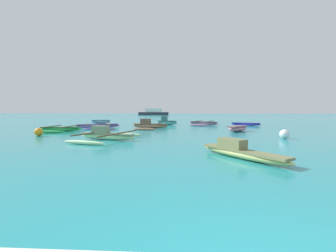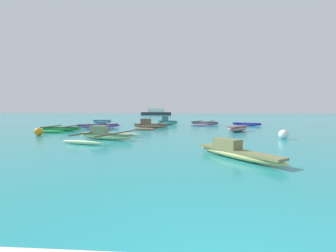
# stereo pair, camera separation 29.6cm
# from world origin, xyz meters

# --- Properties ---
(moored_boat_0) EXTENTS (3.36, 4.43, 0.75)m
(moored_boat_0) POSITION_xyz_m (-5.01, 10.79, 0.24)
(moored_boat_0) COLOR #C1E9A5
(moored_boat_0) RESTS_ON ground_plane
(moored_boat_1) EXTENTS (3.00, 1.91, 0.30)m
(moored_boat_1) POSITION_xyz_m (6.01, 22.98, 0.17)
(moored_boat_1) COLOR #3031D2
(moored_boat_1) RESTS_ON ground_plane
(moored_boat_2) EXTENTS (3.14, 3.09, 0.41)m
(moored_boat_2) POSITION_xyz_m (-10.18, 15.48, 0.18)
(moored_boat_2) COLOR green
(moored_boat_2) RESTS_ON ground_plane
(moored_boat_3) EXTENTS (2.33, 0.85, 1.02)m
(moored_boat_3) POSITION_xyz_m (-2.47, 23.45, 0.36)
(moored_boat_3) COLOR #4DAAA5
(moored_boat_3) RESTS_ON ground_plane
(moored_boat_4) EXTENTS (2.08, 2.09, 0.44)m
(moored_boat_4) POSITION_xyz_m (3.40, 15.99, 0.24)
(moored_boat_4) COLOR pink
(moored_boat_4) RESTS_ON ground_plane
(moored_boat_5) EXTENTS (2.47, 3.21, 0.62)m
(moored_boat_5) POSITION_xyz_m (1.03, 6.35, 0.22)
(moored_boat_5) COLOR #BFC06F
(moored_boat_5) RESTS_ON ground_plane
(moored_boat_6) EXTENTS (3.81, 4.47, 0.43)m
(moored_boat_6) POSITION_xyz_m (-8.46, 18.83, 0.20)
(moored_boat_6) COLOR #9575C9
(moored_boat_6) RESTS_ON ground_plane
(moored_boat_7) EXTENTS (3.28, 4.57, 0.86)m
(moored_boat_7) POSITION_xyz_m (-3.74, 18.90, 0.28)
(moored_boat_7) COLOR tan
(moored_boat_7) RESTS_ON ground_plane
(moored_boat_8) EXTENTS (3.29, 4.40, 0.45)m
(moored_boat_8) POSITION_xyz_m (1.60, 23.50, 0.21)
(moored_boat_8) COLOR #A47397
(moored_boat_8) RESTS_ON ground_plane
(moored_boat_9) EXTENTS (2.44, 1.50, 0.46)m
(moored_boat_9) POSITION_xyz_m (-10.59, 25.52, 0.26)
(moored_boat_9) COLOR #7ABBE3
(moored_boat_9) RESTS_ON ground_plane
(mooring_buoy_0) EXTENTS (0.53, 0.53, 0.53)m
(mooring_buoy_0) POSITION_xyz_m (4.93, 11.73, 0.26)
(mooring_buoy_0) COLOR white
(mooring_buoy_0) RESTS_ON ground_plane
(mooring_buoy_1) EXTENTS (0.51, 0.51, 0.51)m
(mooring_buoy_1) POSITION_xyz_m (-9.80, 12.26, 0.26)
(mooring_buoy_1) COLOR orange
(mooring_buoy_1) RESTS_ON ground_plane
(distant_ferry) EXTENTS (10.32, 2.27, 2.27)m
(distant_ferry) POSITION_xyz_m (-10.10, 76.50, 0.92)
(distant_ferry) COLOR #2D333D
(distant_ferry) RESTS_ON ground_plane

